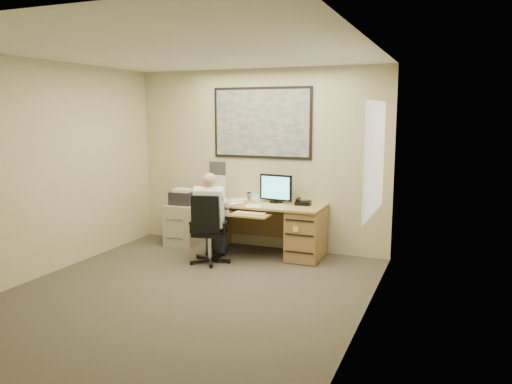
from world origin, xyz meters
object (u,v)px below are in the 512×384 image
at_px(filing_cabinet, 184,220).
at_px(desk, 291,226).
at_px(person, 210,218).
at_px(office_chair, 208,243).

bearing_deg(filing_cabinet, desk, -4.25).
distance_m(filing_cabinet, person, 1.12).
relative_size(desk, person, 1.29).
height_order(filing_cabinet, person, person).
bearing_deg(desk, person, -144.07).
bearing_deg(person, desk, 22.11).
xyz_separation_m(desk, filing_cabinet, (-1.78, 0.02, -0.06)).
height_order(desk, person, person).
relative_size(filing_cabinet, office_chair, 0.91).
height_order(desk, office_chair, desk).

